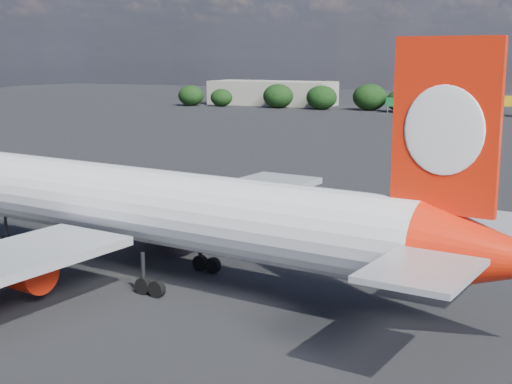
% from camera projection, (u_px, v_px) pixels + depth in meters
% --- Properties ---
extents(ground, '(500.00, 500.00, 0.00)m').
position_uv_depth(ground, '(303.00, 180.00, 97.59)').
color(ground, black).
rests_on(ground, ground).
extents(qantas_airliner, '(54.93, 52.33, 17.92)m').
position_uv_depth(qantas_airliner, '(169.00, 211.00, 53.00)').
color(qantas_airliner, white).
rests_on(qantas_airliner, ground).
extents(terminal_building, '(42.00, 16.00, 8.00)m').
position_uv_depth(terminal_building, '(272.00, 93.00, 241.28)').
color(terminal_building, gray).
rests_on(terminal_building, ground).
extents(highway_sign, '(6.00, 0.30, 4.50)m').
position_uv_depth(highway_sign, '(396.00, 102.00, 207.20)').
color(highway_sign, '#14652B').
rests_on(highway_sign, ground).
extents(billboard_yellow, '(5.00, 0.30, 5.50)m').
position_uv_depth(billboard_yellow, '(507.00, 102.00, 199.53)').
color(billboard_yellow, yellow).
rests_on(billboard_yellow, ground).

